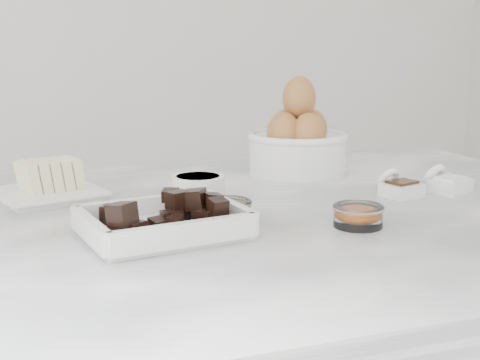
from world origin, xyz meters
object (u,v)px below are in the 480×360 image
Objects in this scene: zest_bowl at (358,215)px; vanilla_spoon at (398,187)px; salt_spoon at (446,182)px; chocolate_dish at (163,219)px; sugar_ramekin at (198,190)px; butter_plate at (46,185)px; egg_bowl at (298,142)px; honey_bowl at (227,210)px.

zest_bowl is 0.84× the size of vanilla_spoon.
zest_bowl is 0.78× the size of salt_spoon.
chocolate_dish is 2.75× the size of sugar_ramekin.
butter_plate reaches higher than chocolate_dish.
egg_bowl reaches higher than honey_bowl.
zest_bowl is at bearing -29.37° from honey_bowl.
chocolate_dish is 2.45× the size of salt_spoon.
zest_bowl is at bearing -38.93° from butter_plate.
egg_bowl is 2.72× the size of honey_bowl.
vanilla_spoon is (0.39, 0.09, -0.01)m from chocolate_dish.
sugar_ramekin is at bearing -31.75° from butter_plate.
chocolate_dish is at bearing 169.50° from zest_bowl.
honey_bowl is at bearing -44.35° from butter_plate.
butter_plate is 0.23m from sugar_ramekin.
egg_bowl is 0.27m from salt_spoon.
chocolate_dish reaches higher than sugar_ramekin.
butter_plate reaches higher than honey_bowl.
butter_plate is 2.22× the size of vanilla_spoon.
egg_bowl is 2.70× the size of zest_bowl.
zest_bowl is at bearing -46.12° from sugar_ramekin.
sugar_ramekin is 0.23m from zest_bowl.
butter_plate reaches higher than salt_spoon.
butter_plate is at bearing 148.25° from sugar_ramekin.
egg_bowl reaches higher than sugar_ramekin.
egg_bowl reaches higher than salt_spoon.
vanilla_spoon is at bearing 41.92° from zest_bowl.
sugar_ramekin is 0.39m from salt_spoon.
sugar_ramekin is (0.20, -0.12, 0.00)m from butter_plate.
salt_spoon is at bearing 28.95° from zest_bowl.
vanilla_spoon is 0.92× the size of salt_spoon.
chocolate_dish is at bearing -170.15° from salt_spoon.
sugar_ramekin is at bearing 172.88° from vanilla_spoon.
egg_bowl is 2.28× the size of vanilla_spoon.
egg_bowl reaches higher than butter_plate.
zest_bowl is (-0.08, -0.35, -0.04)m from egg_bowl.
chocolate_dish is 1.20× the size of butter_plate.
salt_spoon is at bearing -6.05° from sugar_ramekin.
salt_spoon reaches higher than vanilla_spoon.
honey_bowl is 0.84× the size of vanilla_spoon.
honey_bowl is at bearing 21.78° from chocolate_dish.
honey_bowl and zest_bowl have the same top height.
chocolate_dish reaches higher than zest_bowl.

